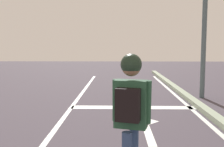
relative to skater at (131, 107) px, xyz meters
The scene contains 6 objects.
lane_line_center 2.93m from the skater, 122.54° to the left, with size 0.12×20.00×0.01m, color silver.
lane_line_curbside 3.18m from the skater, 50.13° to the left, with size 0.12×20.00×0.01m, color silver.
stop_bar 4.73m from the skater, 86.24° to the left, with size 3.53×0.40×0.01m, color silver.
lane_arrow_stem 2.59m from the skater, 78.26° to the left, with size 0.16×1.40×0.01m, color silver.
lane_arrow_head 3.37m from the skater, 81.37° to the left, with size 0.56×0.44×0.01m, color silver.
skater is the anchor object (origin of this frame).
Camera 1 is at (1.04, 0.76, 1.78)m, focal length 43.10 mm.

